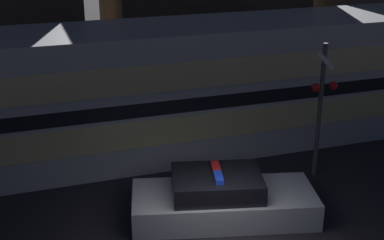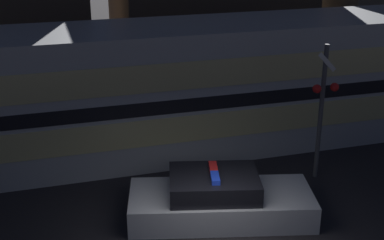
{
  "view_description": "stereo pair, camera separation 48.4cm",
  "coord_description": "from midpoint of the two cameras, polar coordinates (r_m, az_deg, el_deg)",
  "views": [
    {
      "loc": [
        -3.85,
        -9.51,
        7.29
      ],
      "look_at": [
        0.59,
        3.78,
        1.84
      ],
      "focal_mm": 50.0,
      "sensor_mm": 36.0,
      "label": 1
    },
    {
      "loc": [
        -3.38,
        -9.65,
        7.29
      ],
      "look_at": [
        0.59,
        3.78,
        1.84
      ],
      "focal_mm": 50.0,
      "sensor_mm": 36.0,
      "label": 2
    }
  ],
  "objects": [
    {
      "name": "police_car",
      "position": [
        13.71,
        2.21,
        -8.48
      ],
      "size": [
        4.93,
        2.9,
        1.33
      ],
      "rotation": [
        0.0,
        0.0,
        -0.24
      ],
      "color": "silver",
      "rests_on": "ground_plane"
    },
    {
      "name": "train",
      "position": [
        16.96,
        -3.54,
        3.2
      ],
      "size": [
        21.99,
        3.18,
        4.1
      ],
      "color": "#B7BABF",
      "rests_on": "ground_plane"
    },
    {
      "name": "crossing_signal_near",
      "position": [
        15.47,
        12.75,
        1.77
      ],
      "size": [
        0.79,
        0.33,
        3.98
      ],
      "color": "#4C4C51",
      "rests_on": "ground_plane"
    }
  ]
}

